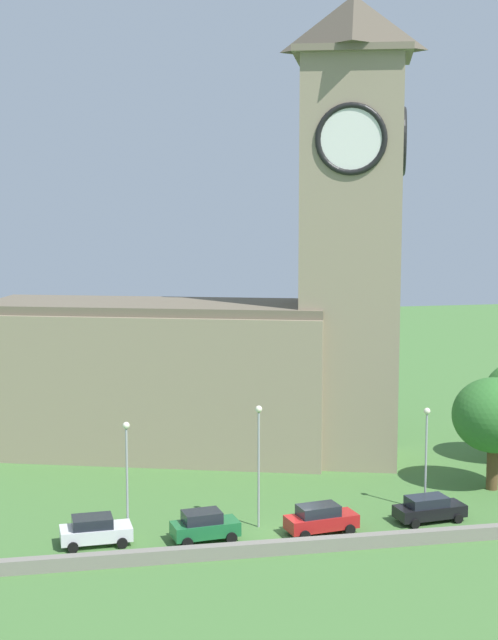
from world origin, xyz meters
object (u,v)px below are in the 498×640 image
streetlamp_east_mid (426,442)px  car_green (204,526)px  car_white (95,530)px  church (233,320)px  car_black (429,509)px  tree_churchyard (494,416)px  car_red (321,519)px  streetlamp_central (259,448)px  streetlamp_west_mid (127,460)px

streetlamp_east_mid → car_green: bearing=-169.6°
car_green → car_white: bearing=174.3°
church → car_black: 22.93m
car_green → tree_churchyard: tree_churchyard is taller
car_black → streetlamp_east_mid: size_ratio=0.68×
car_red → tree_churchyard: (14.47, 6.35, 4.45)m
car_black → streetlamp_central: (-11.02, 1.10, 4.32)m
car_black → tree_churchyard: (7.01, 5.56, 4.54)m
streetlamp_central → streetlamp_east_mid: (11.59, 1.05, -0.50)m
streetlamp_east_mid → tree_churchyard: 7.32m
church → streetlamp_east_mid: bearing=-57.7°
car_red → car_black: bearing=6.1°
car_green → streetlamp_east_mid: bearing=10.4°
car_red → streetlamp_west_mid: 12.59m
car_black → streetlamp_central: 11.89m
car_red → tree_churchyard: tree_churchyard is taller
streetlamp_east_mid → tree_churchyard: size_ratio=0.86×
church → car_white: (-11.77, -18.20, -10.15)m
car_white → car_green: (6.56, -0.65, 0.05)m
car_red → streetlamp_west_mid: size_ratio=0.66×
tree_churchyard → streetlamp_west_mid: bearing=-170.7°
church → car_red: bearing=-83.7°
church → car_white: church is taller
car_red → car_white: bearing=176.8°
car_white → car_black: size_ratio=0.92×
car_white → car_green: 6.59m
church → streetlamp_west_mid: (-9.72, -16.93, -6.26)m
church → tree_churchyard: size_ratio=4.43×
car_white → tree_churchyard: (28.33, 5.58, 4.50)m
car_red → streetlamp_east_mid: (8.04, 2.95, 3.74)m
car_black → streetlamp_central: streetlamp_central is taller
church → tree_churchyard: 21.58m
streetlamp_central → tree_churchyard: tree_churchyard is taller
streetlamp_east_mid → church: bearing=122.3°
car_green → car_red: car_green is taller
car_red → car_black: car_red is taller
car_green → car_black: (14.77, 0.67, -0.10)m
car_red → streetlamp_west_mid: bearing=170.2°
streetlamp_west_mid → streetlamp_east_mid: 19.87m
streetlamp_west_mid → car_green: bearing=-23.1°
streetlamp_east_mid → car_red: bearing=-159.9°
tree_churchyard → streetlamp_central: bearing=-166.1°
car_white → tree_churchyard: 29.23m
church → streetlamp_west_mid: bearing=-119.9°
church → streetlamp_west_mid: church is taller
car_white → car_red: 13.88m
church → car_red: size_ratio=7.61×
streetlamp_west_mid → tree_churchyard: size_ratio=0.89×
car_green → streetlamp_east_mid: size_ratio=0.61×
car_green → tree_churchyard: bearing=16.0°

